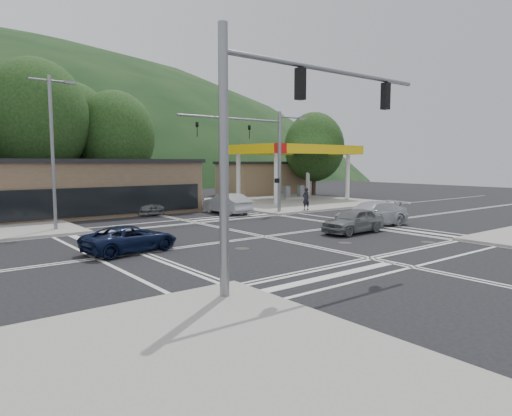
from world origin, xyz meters
TOP-DOWN VIEW (x-y plane):
  - ground at (0.00, 0.00)m, footprint 120.00×120.00m
  - sidewalk_ne at (15.00, 15.00)m, footprint 16.00×16.00m
  - gas_station_canopy at (16.99, 15.99)m, footprint 12.32×8.34m
  - convenience_store at (20.00, 25.00)m, footprint 10.00×6.00m
  - commercial_row at (-8.00, 17.00)m, footprint 24.00×8.00m
  - tree_n_b at (-6.00, 24.00)m, footprint 9.00×9.00m
  - tree_n_c at (1.00, 24.00)m, footprint 7.60×7.60m
  - tree_n_e at (-2.00, 28.00)m, footprint 8.40×8.40m
  - tree_ne at (24.00, 20.00)m, footprint 7.20×7.20m
  - streetlight_nw at (-8.44, 9.00)m, footprint 2.50×0.25m
  - signal_mast_ne at (6.95, 8.20)m, footprint 11.65×0.30m
  - signal_mast_sw at (-6.39, -8.20)m, footprint 9.14×0.28m
  - car_blue_west at (-7.46, 0.50)m, footprint 4.63×2.66m
  - car_grey_center at (4.87, -2.14)m, footprint 4.27×1.86m
  - car_silver_east at (8.00, -0.95)m, footprint 5.59×2.79m
  - car_queue_a at (4.67, 10.43)m, footprint 1.76×4.86m
  - car_queue_b at (5.23, 17.78)m, footprint 1.83×4.29m
  - car_northbound at (-0.50, 14.88)m, footprint 2.33×5.19m
  - pedestrian at (10.49, 7.50)m, footprint 0.71×0.49m

SIDE VIEW (x-z plane):
  - ground at x=0.00m, z-range 0.00..0.00m
  - sidewalk_ne at x=15.00m, z-range 0.00..0.15m
  - car_blue_west at x=-7.46m, z-range 0.00..1.21m
  - car_grey_center at x=4.87m, z-range 0.00..1.43m
  - car_queue_b at x=5.23m, z-range 0.00..1.44m
  - car_northbound at x=-0.50m, z-range 0.00..1.48m
  - car_silver_east at x=8.00m, z-range 0.00..1.56m
  - car_queue_a at x=4.67m, z-range 0.00..1.59m
  - pedestrian at x=10.49m, z-range 0.15..2.00m
  - convenience_store at x=20.00m, z-range 0.00..3.80m
  - commercial_row at x=-8.00m, z-range 0.00..4.00m
  - gas_station_canopy at x=16.99m, z-range 2.17..7.92m
  - streetlight_nw at x=-8.44m, z-range 0.55..9.55m
  - signal_mast_ne at x=6.95m, z-range 1.07..9.07m
  - signal_mast_sw at x=-6.39m, z-range 1.12..9.12m
  - tree_ne at x=24.00m, z-range 0.85..10.84m
  - tree_n_c at x=1.00m, z-range 1.06..11.93m
  - tree_n_e at x=-2.00m, z-range 1.15..13.13m
  - tree_n_b at x=-6.00m, z-range 1.30..14.28m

